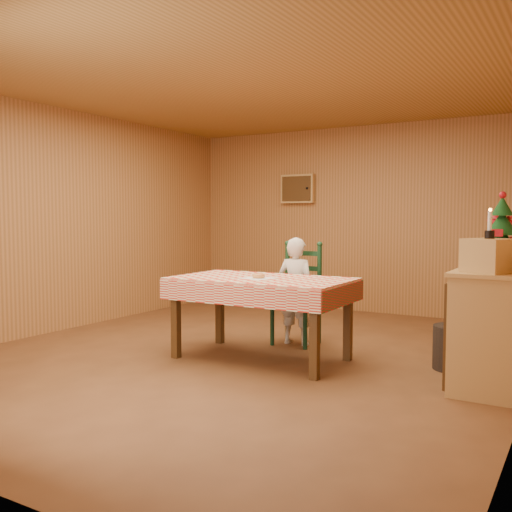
{
  "coord_description": "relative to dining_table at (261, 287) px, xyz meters",
  "views": [
    {
      "loc": [
        2.86,
        -4.66,
        1.34
      ],
      "look_at": [
        0.0,
        0.2,
        0.95
      ],
      "focal_mm": 40.0,
      "sensor_mm": 36.0,
      "label": 1
    }
  ],
  "objects": [
    {
      "name": "storage_bin",
      "position": [
        1.65,
        0.55,
        -0.49
      ],
      "size": [
        0.48,
        0.48,
        0.39
      ],
      "primitive_type": "cylinder",
      "rotation": [
        0.0,
        0.0,
        -0.29
      ],
      "color": "black",
      "rests_on": "ground"
    },
    {
      "name": "dining_table",
      "position": [
        0.0,
        0.0,
        0.0
      ],
      "size": [
        1.66,
        0.96,
        0.77
      ],
      "color": "#4C2F14",
      "rests_on": "ground"
    },
    {
      "name": "shelf_unit",
      "position": [
        1.99,
        0.29,
        -0.22
      ],
      "size": [
        0.54,
        1.24,
        0.93
      ],
      "color": "tan",
      "rests_on": "ground"
    },
    {
      "name": "donut",
      "position": [
        -0.0,
        -0.05,
        0.11
      ],
      "size": [
        0.16,
        0.16,
        0.04
      ],
      "primitive_type": "torus",
      "rotation": [
        0.0,
        0.0,
        -0.43
      ],
      "color": "#D9904E",
      "rests_on": "napkin"
    },
    {
      "name": "christmas_tree",
      "position": [
        2.0,
        0.54,
        0.52
      ],
      "size": [
        0.34,
        0.34,
        0.62
      ],
      "color": "#4C2F14",
      "rests_on": "shelf_unit"
    },
    {
      "name": "napkin",
      "position": [
        -0.0,
        -0.05,
        0.08
      ],
      "size": [
        0.3,
        0.3,
        0.0
      ],
      "primitive_type": "cube",
      "rotation": [
        0.0,
        0.0,
        -0.19
      ],
      "color": "white",
      "rests_on": "dining_table"
    },
    {
      "name": "candle_set",
      "position": [
        2.0,
        -0.11,
        0.56
      ],
      "size": [
        0.07,
        0.07,
        0.22
      ],
      "color": "black",
      "rests_on": "crate"
    },
    {
      "name": "seated_child",
      "position": [
        -0.0,
        0.73,
        -0.13
      ],
      "size": [
        0.41,
        0.27,
        1.12
      ],
      "primitive_type": "imported",
      "rotation": [
        0.0,
        0.0,
        3.14
      ],
      "color": "silver",
      "rests_on": "ground"
    },
    {
      "name": "flower_arrangement",
      "position": [
        1.95,
        0.84,
        0.47
      ],
      "size": [
        0.31,
        0.31,
        0.45
      ],
      "primitive_type": "imported",
      "rotation": [
        0.0,
        0.0,
        0.32
      ],
      "color": "maroon",
      "rests_on": "shelf_unit"
    },
    {
      "name": "ladder_chair",
      "position": [
        -0.0,
        0.79,
        -0.18
      ],
      "size": [
        0.44,
        0.4,
        1.08
      ],
      "color": "black",
      "rests_on": "ground"
    },
    {
      "name": "crate",
      "position": [
        2.0,
        -0.11,
        0.37
      ],
      "size": [
        0.4,
        0.4,
        0.25
      ],
      "primitive_type": "cube",
      "rotation": [
        0.0,
        0.0,
        -0.44
      ],
      "color": "tan",
      "rests_on": "shelf_unit"
    },
    {
      "name": "cabin_walls",
      "position": [
        -0.22,
        0.61,
        1.14
      ],
      "size": [
        5.1,
        6.05,
        2.65
      ],
      "color": "#A76F3C",
      "rests_on": "ground"
    },
    {
      "name": "ground",
      "position": [
        -0.22,
        0.08,
        -0.69
      ],
      "size": [
        6.0,
        6.0,
        0.0
      ],
      "primitive_type": "plane",
      "color": "brown",
      "rests_on": "ground"
    }
  ]
}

